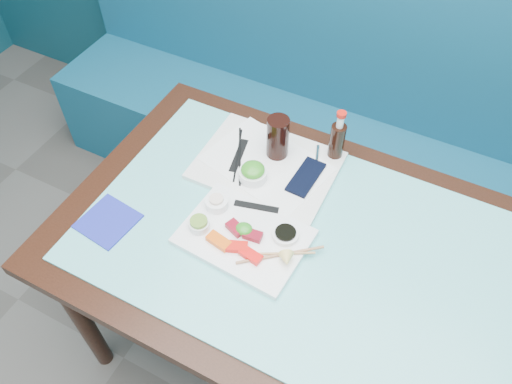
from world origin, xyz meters
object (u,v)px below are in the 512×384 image
at_px(cola_bottle_body, 337,143).
at_px(booth_bench, 372,148).
at_px(sashimi_plate, 244,237).
at_px(blue_napkin, 108,221).
at_px(dining_table, 298,258).
at_px(serving_tray, 267,165).
at_px(seaweed_bowl, 253,175).
at_px(cola_glass, 278,137).

bearing_deg(cola_bottle_body, booth_bench, 86.11).
relative_size(booth_bench, sashimi_plate, 8.63).
bearing_deg(blue_napkin, dining_table, 20.48).
distance_m(serving_tray, seaweed_bowl, 0.08).
height_order(booth_bench, sashimi_plate, booth_bench).
xyz_separation_m(sashimi_plate, cola_glass, (-0.06, 0.33, 0.08)).
distance_m(booth_bench, cola_bottle_body, 0.67).
bearing_deg(cola_glass, serving_tray, -100.30).
bearing_deg(sashimi_plate, blue_napkin, -157.38).
bearing_deg(cola_glass, blue_napkin, -125.32).
xyz_separation_m(seaweed_bowl, cola_glass, (0.02, 0.13, 0.06)).
xyz_separation_m(serving_tray, cola_glass, (0.01, 0.05, 0.08)).
bearing_deg(booth_bench, sashimi_plate, -99.06).
height_order(serving_tray, cola_bottle_body, cola_bottle_body).
bearing_deg(serving_tray, cola_glass, 78.92).
xyz_separation_m(booth_bench, serving_tray, (-0.21, -0.63, 0.39)).
bearing_deg(seaweed_bowl, booth_bench, 72.69).
distance_m(dining_table, serving_tray, 0.31).
relative_size(sashimi_plate, serving_tray, 0.81).
bearing_deg(cola_bottle_body, seaweed_bowl, -131.26).
distance_m(dining_table, cola_glass, 0.38).
height_order(dining_table, sashimi_plate, sashimi_plate).
bearing_deg(cola_glass, dining_table, -52.77).
height_order(serving_tray, blue_napkin, serving_tray).
xyz_separation_m(booth_bench, sashimi_plate, (-0.14, -0.91, 0.39)).
bearing_deg(blue_napkin, sashimi_plate, 18.76).
bearing_deg(blue_napkin, seaweed_bowl, 47.16).
xyz_separation_m(serving_tray, cola_bottle_body, (0.18, 0.14, 0.06)).
xyz_separation_m(sashimi_plate, serving_tray, (-0.07, 0.28, -0.00)).
relative_size(serving_tray, cola_glass, 2.97).
bearing_deg(cola_glass, seaweed_bowl, -98.75).
xyz_separation_m(dining_table, cola_bottle_body, (-0.03, 0.35, 0.16)).
relative_size(sashimi_plate, seaweed_bowl, 4.00).
relative_size(dining_table, cola_bottle_body, 10.19).
xyz_separation_m(booth_bench, dining_table, (0.00, -0.84, 0.29)).
bearing_deg(dining_table, serving_tray, 135.24).
xyz_separation_m(seaweed_bowl, cola_bottle_body, (0.19, 0.21, 0.04)).
bearing_deg(serving_tray, blue_napkin, -128.74).
relative_size(sashimi_plate, cola_bottle_body, 2.53).
bearing_deg(cola_bottle_body, sashimi_plate, -105.05).
height_order(booth_bench, serving_tray, booth_bench).
height_order(seaweed_bowl, cola_glass, cola_glass).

